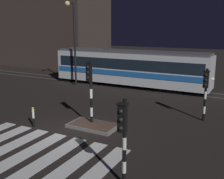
# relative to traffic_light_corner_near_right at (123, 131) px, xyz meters

# --- Properties ---
(ground_plane) EXTENTS (120.00, 120.00, 0.00)m
(ground_plane) POSITION_rel_traffic_light_corner_near_right_xyz_m (-4.68, 3.27, -1.98)
(ground_plane) COLOR black
(rail_near) EXTENTS (80.00, 0.12, 0.03)m
(rail_near) POSITION_rel_traffic_light_corner_near_right_xyz_m (-4.68, 13.98, -1.97)
(rail_near) COLOR #59595E
(rail_near) RESTS_ON ground
(rail_far) EXTENTS (80.00, 0.12, 0.03)m
(rail_far) POSITION_rel_traffic_light_corner_near_right_xyz_m (-4.68, 15.41, -1.97)
(rail_far) COLOR #59595E
(rail_far) RESTS_ON ground
(crosswalk_zebra) EXTENTS (7.69, 4.82, 0.02)m
(crosswalk_zebra) POSITION_rel_traffic_light_corner_near_right_xyz_m (-4.68, 0.18, -1.97)
(crosswalk_zebra) COLOR silver
(crosswalk_zebra) RESTS_ON ground
(traffic_island) EXTENTS (2.65, 1.52, 0.18)m
(traffic_island) POSITION_rel_traffic_light_corner_near_right_xyz_m (-3.85, 4.24, -1.90)
(traffic_island) COLOR slate
(traffic_island) RESTS_ON ground
(traffic_light_corner_near_right) EXTENTS (0.36, 0.42, 3.01)m
(traffic_light_corner_near_right) POSITION_rel_traffic_light_corner_near_right_xyz_m (0.00, 0.00, 0.00)
(traffic_light_corner_near_right) COLOR black
(traffic_light_corner_near_right) RESTS_ON ground
(traffic_light_median_centre) EXTENTS (0.36, 0.42, 3.57)m
(traffic_light_median_centre) POSITION_rel_traffic_light_corner_near_right_xyz_m (-4.09, 4.38, 0.37)
(traffic_light_median_centre) COLOR black
(traffic_light_median_centre) RESTS_ON ground
(traffic_light_corner_far_right) EXTENTS (0.36, 0.42, 3.03)m
(traffic_light_corner_far_right) POSITION_rel_traffic_light_corner_near_right_xyz_m (1.19, 8.04, 0.01)
(traffic_light_corner_far_right) COLOR black
(traffic_light_corner_far_right) RESTS_ON ground
(street_lamp_trackside_left) EXTENTS (0.44, 1.21, 7.43)m
(street_lamp_trackside_left) POSITION_rel_traffic_light_corner_near_right_xyz_m (-11.13, 12.57, 2.71)
(street_lamp_trackside_left) COLOR black
(street_lamp_trackside_left) RESTS_ON ground
(tram) EXTENTS (14.42, 2.58, 4.15)m
(tram) POSITION_rel_traffic_light_corner_near_right_xyz_m (-6.53, 14.69, -0.24)
(tram) COLOR silver
(tram) RESTS_ON ground
(bollard_island_edge) EXTENTS (0.12, 0.12, 1.11)m
(bollard_island_edge) POSITION_rel_traffic_light_corner_near_right_xyz_m (-6.70, 2.76, -1.43)
(bollard_island_edge) COLOR black
(bollard_island_edge) RESTS_ON ground
(building_backdrop) EXTENTS (14.85, 8.00, 12.12)m
(building_backdrop) POSITION_rel_traffic_light_corner_near_right_xyz_m (-22.60, 23.12, 4.07)
(building_backdrop) COLOR #382D28
(building_backdrop) RESTS_ON ground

